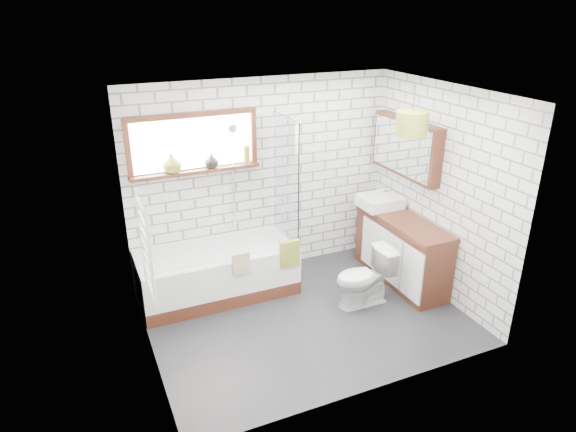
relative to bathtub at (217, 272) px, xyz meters
name	(u,v)px	position (x,y,z in m)	size (l,w,h in m)	color
floor	(306,317)	(0.76, -0.89, -0.30)	(3.40, 2.60, 0.01)	black
ceiling	(310,93)	(0.76, -0.89, 2.21)	(3.40, 2.60, 0.01)	white
wall_back	(263,179)	(0.76, 0.41, 0.95)	(3.40, 0.01, 2.50)	white
wall_front	(377,272)	(0.76, -2.20, 0.95)	(3.40, 0.01, 2.50)	white
wall_left	(140,245)	(-0.94, -0.89, 0.95)	(0.01, 2.60, 2.50)	white
wall_right	(440,193)	(2.47, -0.89, 0.95)	(0.01, 2.60, 2.50)	white
window	(194,144)	(-0.09, 0.37, 1.50)	(1.52, 0.16, 0.68)	#3D1A10
towel_radiator	(146,249)	(-0.90, -0.89, 0.90)	(0.06, 0.52, 1.00)	white
mirror_cabinet	(406,147)	(2.38, -0.29, 1.35)	(0.16, 1.20, 0.70)	#3D1A10
shower_riser	(233,176)	(0.36, 0.37, 1.05)	(0.02, 0.02, 1.30)	silver
bathtub	(217,272)	(0.00, 0.00, 0.00)	(1.85, 0.82, 0.60)	white
shower_screen	(286,179)	(0.91, 0.00, 1.05)	(0.02, 0.72, 1.50)	white
towel_green	(290,254)	(0.78, -0.41, 0.28)	(0.24, 0.06, 0.32)	olive
towel_beige	(241,263)	(0.17, -0.41, 0.28)	(0.20, 0.05, 0.26)	tan
vanity	(401,250)	(2.23, -0.60, 0.12)	(0.48, 1.48, 0.85)	#3D1A10
basin	(380,201)	(2.17, -0.14, 0.62)	(0.50, 0.44, 0.15)	white
tap	(391,195)	(2.33, -0.14, 0.68)	(0.03, 0.03, 0.16)	silver
toilet	(364,278)	(1.50, -0.90, 0.05)	(0.68, 0.39, 0.70)	white
vase_olive	(172,165)	(-0.36, 0.34, 1.29)	(0.21, 0.21, 0.22)	olive
vase_dark	(212,162)	(0.10, 0.34, 1.27)	(0.16, 0.16, 0.17)	black
bottle	(247,156)	(0.54, 0.34, 1.29)	(0.07, 0.07, 0.22)	olive
pendant	(412,123)	(2.01, -0.86, 1.80)	(0.35, 0.35, 0.26)	olive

